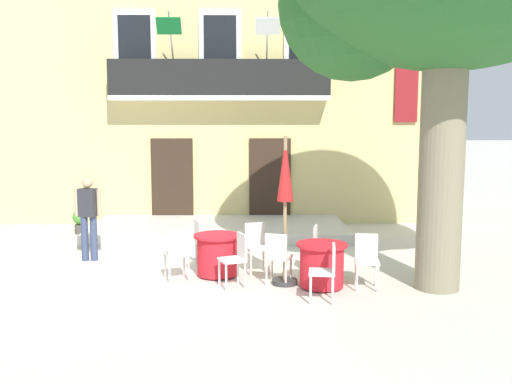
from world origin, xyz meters
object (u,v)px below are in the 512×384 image
Objects in this scene: cafe_table_near_tree at (218,255)px; cafe_chair_middle_2 at (278,255)px; cafe_chair_near_tree_3 at (203,239)px; cafe_chair_near_tree_0 at (178,251)px; cafe_chair_near_tree_2 at (256,244)px; cafe_chair_near_tree_1 at (236,256)px; cafe_chair_middle_3 at (327,269)px; cafe_table_middle at (322,265)px; cafe_chair_middle_0 at (367,257)px; cafe_umbrella at (285,188)px; ground_planter_left at (80,220)px; pedestrian_near_entrance at (88,214)px; cafe_chair_middle_1 at (321,247)px.

cafe_chair_middle_2 reaches higher than cafe_table_near_tree.
cafe_chair_near_tree_0 is at bearing -110.01° from cafe_chair_near_tree_3.
cafe_chair_near_tree_0 is 1.51m from cafe_chair_near_tree_2.
cafe_chair_near_tree_1 reaches higher than cafe_table_near_tree.
cafe_table_middle is at bearing 88.45° from cafe_chair_middle_3.
cafe_chair_middle_0 is at bearing -1.49° from cafe_table_middle.
cafe_umbrella is at bearing 21.44° from cafe_chair_middle_2.
cafe_chair_near_tree_3 is 1.51× the size of ground_planter_left.
cafe_chair_middle_2 and cafe_chair_middle_3 have the same top height.
cafe_chair_near_tree_0 reaches higher than cafe_table_near_tree.
cafe_chair_middle_2 is (0.35, -0.86, 0.00)m from cafe_chair_near_tree_2.
cafe_chair_middle_3 is 0.36× the size of cafe_umbrella.
pedestrian_near_entrance is at bearing 142.23° from cafe_chair_near_tree_0.
pedestrian_near_entrance is (-2.63, 1.18, 0.56)m from cafe_table_near_tree.
pedestrian_near_entrance is at bearing 148.12° from cafe_chair_near_tree_1.
cafe_table_middle is 0.77m from cafe_chair_middle_1.
cafe_chair_near_tree_3 reaches higher than cafe_table_middle.
cafe_chair_near_tree_3 is 4.59m from ground_planter_left.
cafe_chair_middle_1 is at bearing -14.83° from pedestrian_near_entrance.
cafe_umbrella is at bearing 160.51° from cafe_table_middle.
pedestrian_near_entrance reaches higher than cafe_chair_near_tree_2.
cafe_umbrella reaches higher than pedestrian_near_entrance.
cafe_chair_middle_2 is 4.11m from pedestrian_near_entrance.
cafe_chair_near_tree_3 is at bearing 140.69° from cafe_umbrella.
cafe_chair_near_tree_1 and cafe_chair_near_tree_3 have the same top height.
cafe_chair_middle_0 is 5.55m from pedestrian_near_entrance.
cafe_chair_near_tree_2 and cafe_chair_middle_3 have the same top height.
cafe_chair_near_tree_1 is 1.41m from cafe_umbrella.
cafe_table_near_tree is 2.67m from cafe_chair_middle_0.
cafe_umbrella is 6.65m from ground_planter_left.
cafe_table_near_tree is 0.95× the size of cafe_chair_near_tree_3.
cafe_umbrella is (1.86, -0.22, 1.14)m from cafe_chair_near_tree_0.
cafe_chair_middle_0 is at bearing -8.01° from cafe_chair_near_tree_0.
cafe_table_middle is (1.09, -1.02, -0.14)m from cafe_chair_near_tree_2.
cafe_chair_near_tree_3 is at bearing 137.10° from cafe_chair_middle_2.
cafe_chair_near_tree_1 is 1.45m from cafe_table_middle.
cafe_chair_near_tree_2 is 1.00× the size of cafe_chair_middle_2.
cafe_table_near_tree is 0.51× the size of pedestrian_near_entrance.
cafe_chair_middle_2 is (-0.74, 0.17, 0.14)m from cafe_table_middle.
cafe_chair_near_tree_0 and cafe_chair_middle_3 have the same top height.
ground_planter_left is at bearing 124.48° from cafe_chair_near_tree_0.
cafe_chair_middle_1 reaches higher than ground_planter_left.
cafe_umbrella reaches higher than cafe_table_near_tree.
cafe_chair_middle_0 is 1.07m from cafe_chair_middle_3.
cafe_chair_near_tree_2 is 0.36× the size of cafe_umbrella.
cafe_chair_near_tree_2 is 1.00× the size of cafe_chair_middle_0.
cafe_chair_near_tree_2 is 3.48m from pedestrian_near_entrance.
cafe_chair_near_tree_1 is (0.35, -0.67, 0.14)m from cafe_table_near_tree.
cafe_table_middle is at bearing 178.51° from cafe_chair_middle_0.
cafe_chair_near_tree_2 reaches higher than ground_planter_left.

